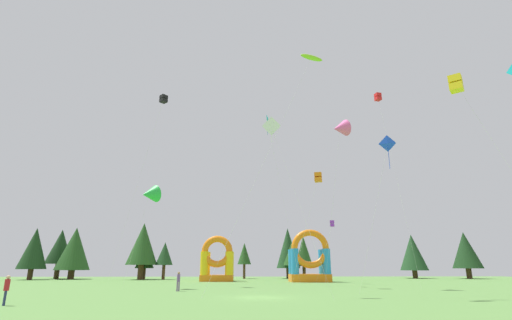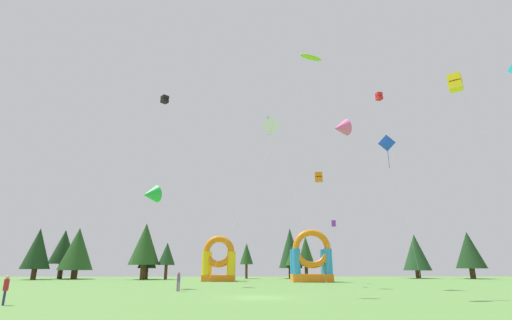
{
  "view_description": "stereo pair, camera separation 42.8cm",
  "coord_description": "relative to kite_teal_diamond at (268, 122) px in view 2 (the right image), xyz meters",
  "views": [
    {
      "loc": [
        -1.35,
        -29.58,
        2.25
      ],
      "look_at": [
        0.0,
        7.69,
        12.95
      ],
      "focal_mm": 26.07,
      "sensor_mm": 36.0,
      "label": 1
    },
    {
      "loc": [
        -0.93,
        -29.59,
        2.25
      ],
      "look_at": [
        0.0,
        7.69,
        12.95
      ],
      "focal_mm": 26.07,
      "sensor_mm": 36.0,
      "label": 2
    }
  ],
  "objects": [
    {
      "name": "tree_row_3",
      "position": [
        -21.34,
        21.93,
        -15.24
      ],
      "size": [
        5.54,
        5.54,
        9.95
      ],
      "color": "#4C331E",
      "rests_on": "ground_plane"
    },
    {
      "name": "kite_pink_delta",
      "position": [
        8.29,
        -6.71,
        -3.31
      ],
      "size": [
        3.02,
        6.22,
        19.28
      ],
      "color": "#EA599E",
      "rests_on": "ground_plane"
    },
    {
      "name": "kite_yellow_box",
      "position": [
        12.88,
        -22.93,
        -5.82
      ],
      "size": [
        4.71,
        3.91,
        16.24
      ],
      "color": "yellow",
      "rests_on": "ground_plane"
    },
    {
      "name": "tree_row_0",
      "position": [
        -40.5,
        21.77,
        -16.07
      ],
      "size": [
        4.86,
        4.86,
        8.98
      ],
      "color": "#4C331E",
      "rests_on": "ground_plane"
    },
    {
      "name": "person_far_side",
      "position": [
        -17.43,
        -23.75,
        -20.4
      ],
      "size": [
        0.42,
        0.42,
        1.73
      ],
      "rotation": [
        0.0,
        0.0,
        5.37
      ],
      "color": "navy",
      "rests_on": "ground_plane"
    },
    {
      "name": "kite_orange_box",
      "position": [
        5.68,
        -5.24,
        -9.0
      ],
      "size": [
        3.91,
        1.53,
        12.99
      ],
      "color": "orange",
      "rests_on": "ground_plane"
    },
    {
      "name": "kite_lime_parafoil",
      "position": [
        2.97,
        -17.65,
        -0.61
      ],
      "size": [
        10.3,
        1.75,
        21.37
      ],
      "color": "#8CD826",
      "rests_on": "ground_plane"
    },
    {
      "name": "tree_row_7",
      "position": [
        5.78,
        27.11,
        -15.7
      ],
      "size": [
        4.57,
        4.57,
        9.61
      ],
      "color": "#4C331E",
      "rests_on": "ground_plane"
    },
    {
      "name": "tree_row_10",
      "position": [
        30.84,
        27.32,
        -16.48
      ],
      "size": [
        5.31,
        5.31,
        8.45
      ],
      "color": "#4C331E",
      "rests_on": "ground_plane"
    },
    {
      "name": "kite_purple_box",
      "position": [
        9.55,
        5.07,
        -13.3
      ],
      "size": [
        2.89,
        1.13,
        8.57
      ],
      "color": "purple",
      "rests_on": "ground_plane"
    },
    {
      "name": "inflatable_yellow_castle",
      "position": [
        7.06,
        10.5,
        -18.58
      ],
      "size": [
        6.0,
        4.27,
        7.72
      ],
      "color": "orange",
      "rests_on": "ground_plane"
    },
    {
      "name": "kite_red_box",
      "position": [
        14.7,
        -3.16,
        2.53
      ],
      "size": [
        1.42,
        4.54,
        24.54
      ],
      "color": "red",
      "rests_on": "ground_plane"
    },
    {
      "name": "tree_row_4",
      "position": [
        -21.16,
        23.62,
        -17.31
      ],
      "size": [
        3.38,
        3.38,
        6.39
      ],
      "color": "#4C331E",
      "rests_on": "ground_plane"
    },
    {
      "name": "tree_row_1",
      "position": [
        -38.44,
        27.1,
        -15.52
      ],
      "size": [
        4.96,
        4.96,
        9.18
      ],
      "color": "#4C331E",
      "rests_on": "ground_plane"
    },
    {
      "name": "kite_teal_diamond",
      "position": [
        0.0,
        0.0,
        0.0
      ],
      "size": [
        4.86,
        4.5,
        22.21
      ],
      "color": "#0C7F7A",
      "rests_on": "ground_plane"
    },
    {
      "name": "kite_blue_diamond",
      "position": [
        8.85,
        -18.75,
        -9.4
      ],
      "size": [
        2.7,
        4.12,
        12.63
      ],
      "color": "blue",
      "rests_on": "ground_plane"
    },
    {
      "name": "tree_row_5",
      "position": [
        -17.38,
        22.45,
        -16.98
      ],
      "size": [
        3.09,
        3.09,
        6.52
      ],
      "color": "#4C331E",
      "rests_on": "ground_plane"
    },
    {
      "name": "kite_white_diamond",
      "position": [
        -0.7,
        -16.45,
        -7.09
      ],
      "size": [
        4.47,
        4.82,
        15.02
      ],
      "color": "white",
      "rests_on": "ground_plane"
    },
    {
      "name": "person_left_edge",
      "position": [
        -9.26,
        -10.75,
        -20.38
      ],
      "size": [
        0.36,
        0.36,
        1.76
      ],
      "rotation": [
        0.0,
        0.0,
        3.35
      ],
      "color": "#724C8C",
      "rests_on": "ground_plane"
    },
    {
      "name": "tree_row_8",
      "position": [
        6.2,
        24.17,
        -16.88
      ],
      "size": [
        3.4,
        3.4,
        6.79
      ],
      "color": "#4C331E",
      "rests_on": "ground_plane"
    },
    {
      "name": "tree_row_6",
      "position": [
        -2.82,
        26.74,
        -16.84
      ],
      "size": [
        2.63,
        2.63,
        6.68
      ],
      "color": "#4C331E",
      "rests_on": "ground_plane"
    },
    {
      "name": "tree_row_11",
      "position": [
        40.15,
        24.72,
        -16.15
      ],
      "size": [
        5.44,
        5.44,
        8.75
      ],
      "color": "#4C331E",
      "rests_on": "ground_plane"
    },
    {
      "name": "tree_row_9",
      "position": [
        8.6,
        25.48,
        -16.35
      ],
      "size": [
        3.39,
        3.39,
        7.94
      ],
      "color": "#4C331E",
      "rests_on": "ground_plane"
    },
    {
      "name": "ground_plane",
      "position": [
        -1.9,
        -18.31,
        -21.43
      ],
      "size": [
        120.0,
        120.0,
        0.0
      ],
      "primitive_type": "plane",
      "color": "#5B8C42"
    },
    {
      "name": "kite_black_box",
      "position": [
        -14.58,
        0.52,
        3.49
      ],
      "size": [
        8.35,
        8.17,
        25.5
      ],
      "color": "black",
      "rests_on": "ground_plane"
    },
    {
      "name": "kite_green_delta",
      "position": [
        -13.79,
        -6.1,
        -11.32
      ],
      "size": [
        4.25,
        3.97,
        11.25
      ],
      "color": "green",
      "rests_on": "ground_plane"
    },
    {
      "name": "inflatable_orange_dome",
      "position": [
        -7.2,
        13.55,
        -18.79
      ],
      "size": [
        5.14,
        4.54,
        6.97
      ],
      "color": "orange",
      "rests_on": "ground_plane"
    },
    {
      "name": "tree_row_2",
      "position": [
        -34.58,
        24.44,
        -15.99
      ],
      "size": [
        6.15,
        6.15,
        9.33
      ],
      "color": "#4C331E",
      "rests_on": "ground_plane"
    }
  ]
}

